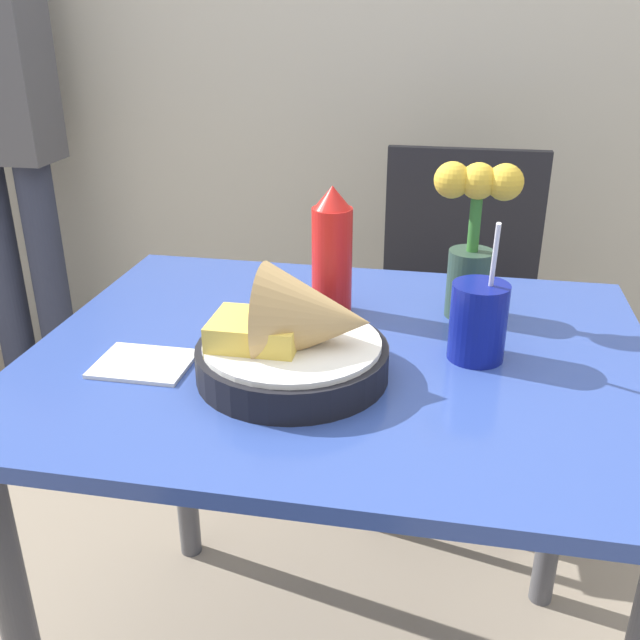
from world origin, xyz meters
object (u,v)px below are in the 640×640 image
object	(u,v)px
chair_far_window	(457,298)
drink_cup	(478,324)
flower_vase	(473,236)
ketchup_bottle	(332,253)
food_basket	(300,340)

from	to	relation	value
chair_far_window	drink_cup	xyz separation A→B (m)	(0.02, -0.75, 0.26)
chair_far_window	flower_vase	bearing A→B (deg)	-89.31
drink_cup	flower_vase	world-z (taller)	flower_vase
ketchup_bottle	flower_vase	xyz separation A→B (m)	(0.23, 0.03, 0.03)
drink_cup	food_basket	bearing A→B (deg)	-156.27
ketchup_bottle	flower_vase	size ratio (longest dim) A/B	0.85
ketchup_bottle	food_basket	bearing A→B (deg)	-90.88
food_basket	ketchup_bottle	world-z (taller)	ketchup_bottle
chair_far_window	drink_cup	size ratio (longest dim) A/B	4.08
chair_far_window	ketchup_bottle	distance (m)	0.73
food_basket	drink_cup	distance (m)	0.27
ketchup_bottle	drink_cup	distance (m)	0.28
food_basket	drink_cup	size ratio (longest dim) A/B	1.24
chair_far_window	ketchup_bottle	xyz separation A→B (m)	(-0.22, -0.62, 0.31)
chair_far_window	ketchup_bottle	world-z (taller)	ketchup_bottle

